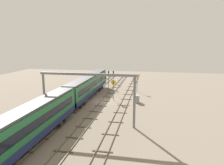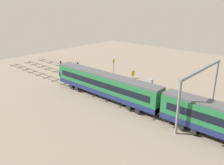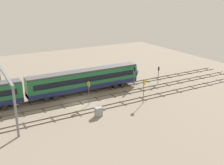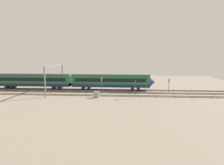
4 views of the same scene
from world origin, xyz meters
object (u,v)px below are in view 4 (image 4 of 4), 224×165
Objects in this scene: signal_light_trackside_approach at (169,84)px; speed_sign_near_foreground at (102,83)px; speed_sign_mid_trackside at (135,86)px; relay_cabinet at (96,95)px; train at (73,81)px; signal_light_trackside_departure at (146,82)px; overhead_gantry at (54,72)px.

speed_sign_near_foreground is at bearing -169.62° from signal_light_trackside_approach.
relay_cabinet is (-9.86, -0.76, -2.16)m from speed_sign_mid_trackside.
speed_sign_near_foreground is 1.15× the size of signal_light_trackside_approach.
train reaches higher than signal_light_trackside_departure.
signal_light_trackside_approach is at bearing 38.70° from speed_sign_mid_trackside.
overhead_gantry is 15.77m from relay_cabinet.
relay_cabinet is (-13.34, -8.95, -2.32)m from signal_light_trackside_departure.
signal_light_trackside_departure is 16.23m from relay_cabinet.
signal_light_trackside_approach is (29.08, -2.67, -0.03)m from train.
speed_sign_mid_trackside is at bearing -29.48° from train.
train is at bearing 150.52° from speed_sign_mid_trackside.
relay_cabinet is at bearing -156.10° from signal_light_trackside_approach.
signal_light_trackside_departure reaches higher than signal_light_trackside_approach.
speed_sign_mid_trackside is (9.20, -4.54, -0.12)m from speed_sign_near_foreground.
overhead_gantry is 3.21× the size of speed_sign_mid_trackside.
speed_sign_near_foreground reaches higher than signal_light_trackside_approach.
speed_sign_near_foreground is 0.95× the size of signal_light_trackside_departure.
speed_sign_near_foreground is 10.26m from speed_sign_mid_trackside.
train reaches higher than relay_cabinet.
signal_light_trackside_approach is (33.27, 2.12, -3.25)m from overhead_gantry.
signal_light_trackside_approach is at bearing 3.64° from overhead_gantry.
speed_sign_near_foreground is (9.80, -6.20, 0.42)m from train.
signal_light_trackside_approach is (10.08, 8.07, -0.33)m from speed_sign_mid_trackside.
speed_sign_near_foreground is at bearing -32.30° from train.
signal_light_trackside_departure is at bearing 67.00° from speed_sign_mid_trackside.
relay_cabinet is (9.14, -11.50, -1.86)m from train.
train is at bearing 173.52° from signal_light_trackside_departure.
signal_light_trackside_approach is at bearing 23.90° from relay_cabinet.
speed_sign_near_foreground reaches higher than relay_cabinet.
signal_light_trackside_departure reaches higher than speed_sign_mid_trackside.
train is 12.70× the size of signal_light_trackside_approach.
signal_light_trackside_departure reaches higher than speed_sign_near_foreground.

